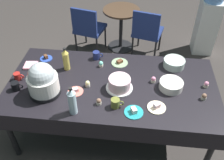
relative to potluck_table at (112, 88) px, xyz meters
name	(u,v)px	position (x,y,z in m)	size (l,w,h in m)	color
ground	(112,128)	(0.00, 0.00, -0.69)	(9.00, 9.00, 0.00)	#383330
potluck_table	(112,88)	(0.00, 0.00, 0.00)	(2.20, 1.10, 0.75)	black
frosted_layer_cake	(119,84)	(0.08, -0.06, 0.13)	(0.28, 0.28, 0.13)	silver
slow_cooker	(43,81)	(-0.65, -0.21, 0.22)	(0.31, 0.31, 0.36)	black
glass_salad_bowl	(174,63)	(0.67, 0.37, 0.11)	(0.24, 0.24, 0.09)	#B2C6BC
ceramic_snack_bowl	(171,85)	(0.61, 0.00, 0.10)	(0.24, 0.24, 0.08)	silver
dessert_plate_coral	(76,91)	(-0.35, -0.17, 0.07)	(0.16, 0.16, 0.05)	#E07266
dessert_plate_cobalt	(46,58)	(-0.82, 0.35, 0.07)	(0.14, 0.14, 0.05)	#2D4CB2
dessert_plate_teal	(134,111)	(0.25, -0.38, 0.08)	(0.18, 0.18, 0.06)	teal
dessert_plate_cream	(157,107)	(0.46, -0.30, 0.07)	(0.18, 0.18, 0.05)	beige
dessert_plate_sage	(120,62)	(0.05, 0.36, 0.07)	(0.19, 0.19, 0.04)	#8CA87F
cupcake_lemon	(99,102)	(-0.09, -0.31, 0.09)	(0.05, 0.05, 0.07)	beige
cupcake_rose	(153,80)	(0.43, 0.07, 0.09)	(0.05, 0.05, 0.07)	beige
cupcake_cocoa	(88,84)	(-0.25, -0.07, 0.09)	(0.05, 0.05, 0.07)	beige
cupcake_vanilla	(206,84)	(0.97, 0.06, 0.09)	(0.05, 0.05, 0.07)	beige
cupcake_mint	(204,97)	(0.92, -0.13, 0.09)	(0.05, 0.05, 0.07)	beige
cupcake_berry	(101,64)	(-0.16, 0.28, 0.09)	(0.05, 0.05, 0.07)	beige
soda_bottle_water	(72,101)	(-0.31, -0.43, 0.20)	(0.08, 0.08, 0.31)	silver
soda_bottle_ginger_ale	(66,60)	(-0.53, 0.19, 0.19)	(0.07, 0.07, 0.28)	gold
coffee_mug_red	(18,76)	(-1.01, -0.04, 0.10)	(0.11, 0.07, 0.08)	#B2231E
coffee_mug_olive	(116,103)	(0.07, -0.32, 0.11)	(0.13, 0.08, 0.09)	olive
coffee_mug_navy	(97,55)	(-0.23, 0.42, 0.11)	(0.12, 0.08, 0.09)	navy
coffee_mug_black	(16,86)	(-0.96, -0.20, 0.11)	(0.12, 0.08, 0.09)	black
paper_napkin_stack	(31,65)	(-0.95, 0.19, 0.07)	(0.14, 0.14, 0.02)	pink
maroon_chair_left	(88,27)	(-0.57, 1.60, -0.20)	(0.53, 0.53, 0.85)	navy
maroon_chair_right	(147,30)	(0.38, 1.60, -0.20)	(0.53, 0.53, 0.85)	navy
round_cafe_table	(121,22)	(-0.05, 1.83, -0.19)	(0.60, 0.60, 0.72)	#473323
water_cooler	(208,20)	(1.35, 1.88, -0.10)	(0.32, 0.32, 1.24)	silver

